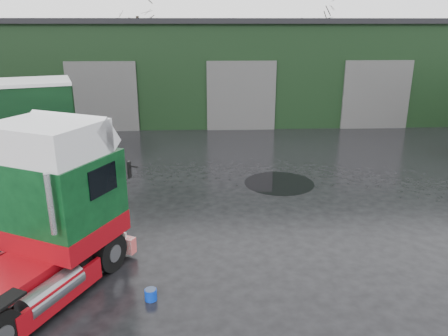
% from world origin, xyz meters
% --- Properties ---
extents(ground, '(100.00, 100.00, 0.00)m').
position_xyz_m(ground, '(0.00, 0.00, 0.00)').
color(ground, black).
extents(warehouse, '(32.40, 12.40, 6.30)m').
position_xyz_m(warehouse, '(2.00, 20.00, 3.16)').
color(warehouse, black).
rests_on(warehouse, ground).
extents(wash_bucket, '(0.35, 0.35, 0.26)m').
position_xyz_m(wash_bucket, '(-1.45, -2.79, 0.13)').
color(wash_bucket, '#082FB4').
rests_on(wash_bucket, ground).
extents(tree_back_a, '(4.40, 4.40, 9.50)m').
position_xyz_m(tree_back_a, '(-6.00, 30.00, 4.75)').
color(tree_back_a, black).
rests_on(tree_back_a, ground).
extents(tree_back_b, '(4.40, 4.40, 7.50)m').
position_xyz_m(tree_back_b, '(10.00, 30.00, 3.75)').
color(tree_back_b, black).
rests_on(tree_back_b, ground).
extents(puddle_1, '(2.76, 2.76, 0.01)m').
position_xyz_m(puddle_1, '(2.76, 4.70, 0.00)').
color(puddle_1, black).
rests_on(puddle_1, ground).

